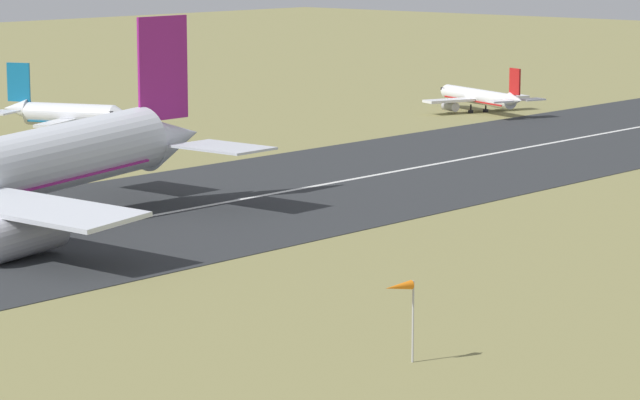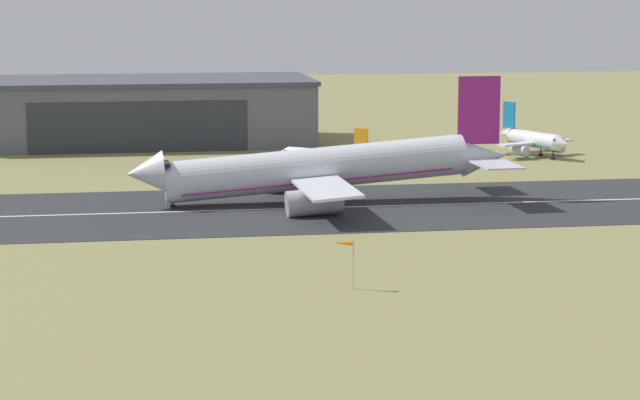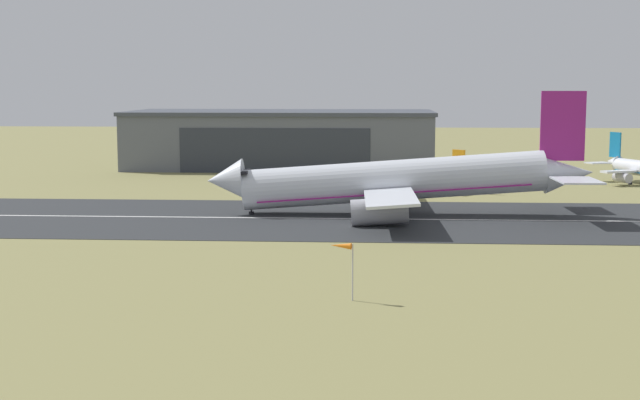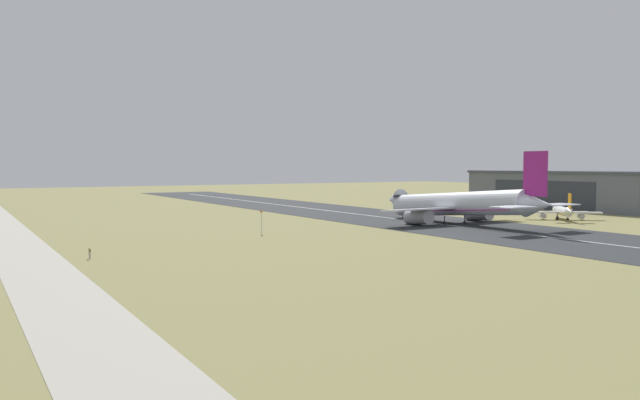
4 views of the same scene
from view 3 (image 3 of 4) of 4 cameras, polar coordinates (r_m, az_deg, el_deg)
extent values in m
plane|color=olive|center=(70.57, 12.04, -9.16)|extent=(715.46, 715.46, 0.00)
cube|color=#2B2D30|center=(133.58, 8.01, -1.26)|extent=(475.46, 40.25, 0.06)
cube|color=silver|center=(133.57, 8.01, -1.24)|extent=(427.91, 0.70, 0.01)
cube|color=slate|center=(218.16, -2.46, 3.81)|extent=(72.51, 31.64, 12.80)
cube|color=#424751|center=(217.84, -2.47, 5.61)|extent=(73.51, 32.64, 0.90)
cube|color=#2D333D|center=(202.50, -2.94, 3.17)|extent=(43.51, 0.12, 10.24)
cylinder|color=silver|center=(136.93, 4.67, 1.26)|extent=(46.47, 7.48, 9.41)
cone|color=silver|center=(138.15, -6.07, 1.30)|extent=(6.17, 6.36, 6.58)
cone|color=silver|center=(140.61, 15.62, 1.63)|extent=(7.96, 5.79, 6.09)
cube|color=black|center=(137.63, -4.82, 1.81)|extent=(1.27, 5.30, 0.52)
cube|color=#991E7A|center=(137.12, 4.67, 0.55)|extent=(41.45, 7.03, 3.10)
cube|color=silver|center=(149.57, 4.10, 1.36)|extent=(7.62, 19.29, 0.90)
cylinder|color=#A8A8B2|center=(148.25, 3.56, 0.47)|extent=(8.41, 4.07, 4.40)
cube|color=silver|center=(124.46, 4.51, 0.15)|extent=(7.62, 19.29, 0.90)
cylinder|color=#A8A8B2|center=(126.21, 3.83, -0.74)|extent=(8.41, 4.07, 4.40)
cube|color=#991E7A|center=(139.85, 15.28, 4.59)|extent=(6.75, 0.47, 10.54)
cube|color=silver|center=(148.07, 14.64, 1.87)|extent=(6.16, 9.65, 0.24)
cube|color=silver|center=(132.88, 16.11, 1.21)|extent=(6.16, 9.65, 0.24)
cylinder|color=black|center=(138.16, -4.41, -0.45)|extent=(0.24, 0.24, 2.29)
cylinder|color=black|center=(138.29, -4.41, -0.83)|extent=(0.84, 0.84, 0.44)
cylinder|color=black|center=(141.10, 4.42, -0.29)|extent=(0.24, 0.24, 2.29)
cylinder|color=black|center=(141.23, 4.41, -0.66)|extent=(0.84, 0.84, 0.44)
cylinder|color=black|center=(133.74, 4.55, -0.71)|extent=(0.24, 0.24, 2.29)
cylinder|color=black|center=(133.87, 4.54, -1.11)|extent=(0.84, 0.84, 0.44)
cylinder|color=silver|center=(190.59, 19.75, 1.95)|extent=(7.94, 12.98, 3.09)
cone|color=silver|center=(196.94, 18.23, 2.34)|extent=(4.03, 4.51, 2.78)
cube|color=#146B9E|center=(190.66, 19.74, 1.69)|extent=(7.29, 11.75, 0.20)
cube|color=silver|center=(187.19, 18.57, 1.74)|extent=(7.57, 5.02, 0.40)
cylinder|color=#A8A8B2|center=(187.30, 18.78, 1.36)|extent=(3.36, 4.45, 1.92)
cube|color=#146B9E|center=(196.25, 18.37, 3.37)|extent=(1.60, 3.20, 5.26)
cube|color=silver|center=(194.44, 17.35, 2.28)|extent=(5.51, 4.59, 0.24)
cube|color=silver|center=(199.26, 19.14, 2.33)|extent=(5.51, 4.59, 0.24)
cylinder|color=black|center=(189.83, 19.24, 1.21)|extent=(0.24, 0.24, 1.80)
cylinder|color=black|center=(189.90, 19.23, 1.01)|extent=(0.84, 0.84, 0.44)
cylinder|color=white|center=(172.19, 6.62, 1.55)|extent=(12.42, 10.62, 2.46)
cone|color=white|center=(176.98, 4.50, 1.73)|extent=(3.27, 3.30, 2.46)
cone|color=white|center=(167.40, 8.97, 1.50)|extent=(3.69, 3.57, 2.21)
cube|color=black|center=(176.20, 4.81, 1.86)|extent=(2.16, 2.32, 0.44)
cube|color=orange|center=(172.26, 6.62, 1.33)|extent=(11.26, 9.66, 0.20)
cube|color=white|center=(177.31, 7.69, 1.56)|extent=(7.80, 8.95, 0.40)
cylinder|color=#A8A8B2|center=(177.05, 7.42, 1.23)|extent=(3.45, 3.19, 1.53)
cube|color=white|center=(167.55, 5.34, 1.26)|extent=(7.80, 8.95, 0.40)
cylinder|color=#A8A8B2|center=(168.54, 5.37, 0.95)|extent=(3.45, 3.19, 1.53)
cube|color=orange|center=(167.37, 8.87, 2.49)|extent=(2.27, 1.89, 4.18)
cube|color=white|center=(170.03, 9.54, 1.55)|extent=(4.18, 4.40, 0.24)
cube|color=white|center=(164.85, 8.37, 1.39)|extent=(4.18, 4.40, 0.24)
cylinder|color=black|center=(175.79, 5.08, 1.06)|extent=(0.24, 0.24, 1.36)
cylinder|color=black|center=(175.84, 5.08, 0.91)|extent=(0.84, 0.84, 0.44)
cylinder|color=black|center=(173.46, 6.96, 0.95)|extent=(0.24, 0.24, 1.36)
cylinder|color=black|center=(173.51, 6.95, 0.80)|extent=(0.84, 0.84, 0.44)
cylinder|color=black|center=(171.07, 6.38, 0.87)|extent=(0.24, 0.24, 1.36)
cylinder|color=black|center=(171.12, 6.38, 0.72)|extent=(0.84, 0.84, 0.44)
cylinder|color=#B7B7BC|center=(82.65, 2.10, -4.65)|extent=(0.14, 0.14, 5.36)
cone|color=orange|center=(82.52, 1.34, -2.95)|extent=(2.11, 1.13, 0.60)
camera|label=1|loc=(79.83, -70.22, 7.52)|focal=85.00mm
camera|label=2|loc=(56.95, -148.49, 6.17)|focal=70.00mm
camera|label=4|loc=(129.09, 84.62, -1.17)|focal=35.00mm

